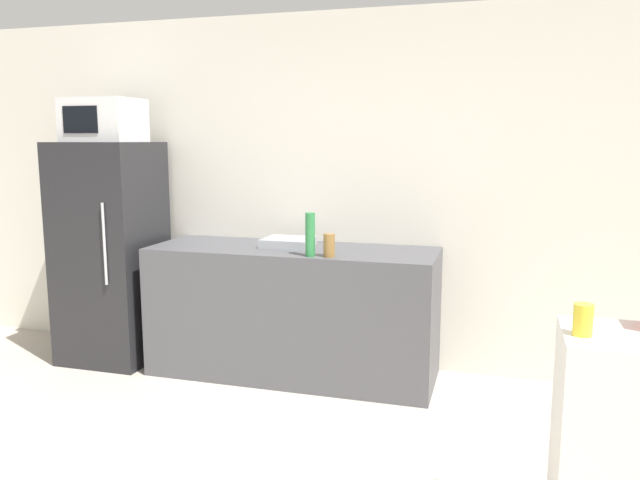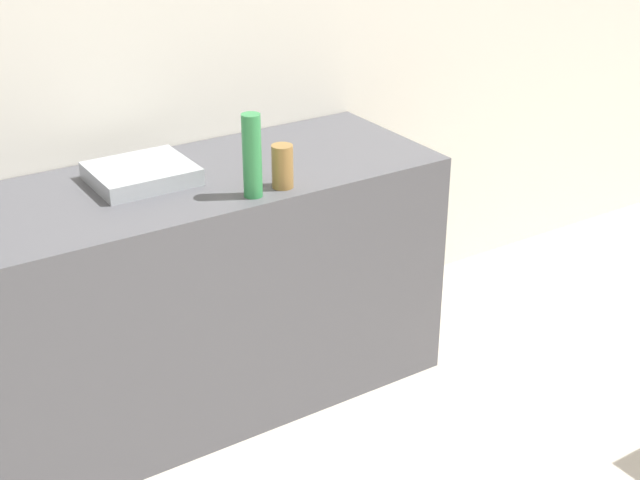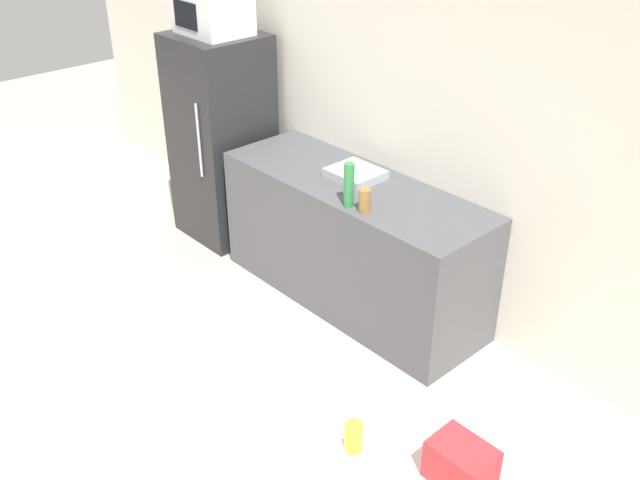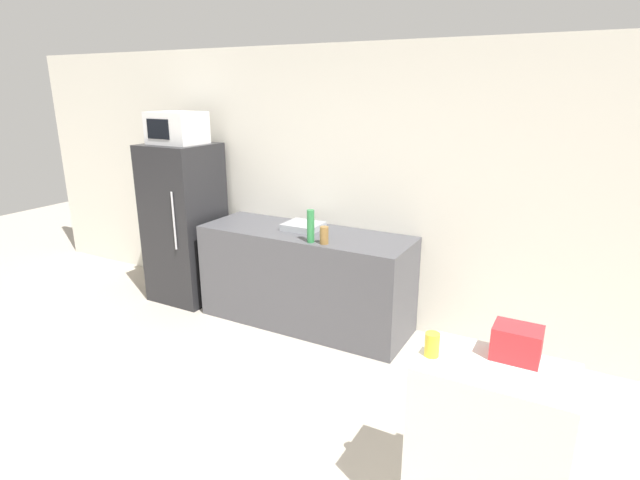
% 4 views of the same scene
% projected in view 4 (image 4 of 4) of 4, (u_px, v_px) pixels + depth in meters
% --- Properties ---
extents(wall_back, '(8.00, 0.06, 2.60)m').
position_uv_depth(wall_back, '(328.00, 186.00, 4.85)').
color(wall_back, silver).
rests_on(wall_back, ground_plane).
extents(refrigerator, '(0.67, 0.67, 1.67)m').
position_uv_depth(refrigerator, '(185.00, 223.00, 5.31)').
color(refrigerator, '#232326').
rests_on(refrigerator, ground_plane).
extents(microwave, '(0.52, 0.41, 0.32)m').
position_uv_depth(microwave, '(177.00, 128.00, 5.01)').
color(microwave, white).
rests_on(microwave, refrigerator).
extents(counter, '(2.04, 0.69, 0.93)m').
position_uv_depth(counter, '(305.00, 278.00, 4.80)').
color(counter, '#4C4C51').
rests_on(counter, ground_plane).
extents(sink_basin, '(0.34, 0.30, 0.06)m').
position_uv_depth(sink_basin, '(303.00, 226.00, 4.73)').
color(sink_basin, '#9EA3A8').
rests_on(sink_basin, counter).
extents(bottle_tall, '(0.06, 0.06, 0.29)m').
position_uv_depth(bottle_tall, '(311.00, 226.00, 4.30)').
color(bottle_tall, '#2D7F42').
rests_on(bottle_tall, counter).
extents(bottle_short, '(0.08, 0.08, 0.15)m').
position_uv_depth(bottle_short, '(324.00, 235.00, 4.27)').
color(bottle_short, olive).
rests_on(bottle_short, counter).
extents(shelf_cabinet, '(0.72, 0.43, 0.97)m').
position_uv_depth(shelf_cabinet, '(486.00, 452.00, 2.48)').
color(shelf_cabinet, white).
rests_on(shelf_cabinet, ground_plane).
extents(basket, '(0.22, 0.16, 0.16)m').
position_uv_depth(basket, '(517.00, 343.00, 2.38)').
color(basket, red).
rests_on(basket, shelf_cabinet).
extents(jar, '(0.07, 0.07, 0.12)m').
position_uv_depth(jar, '(432.00, 345.00, 2.41)').
color(jar, yellow).
rests_on(jar, shelf_cabinet).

